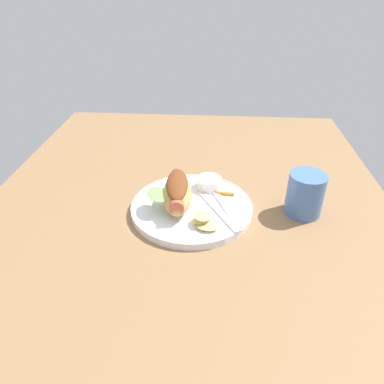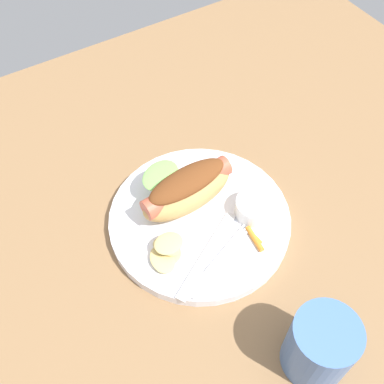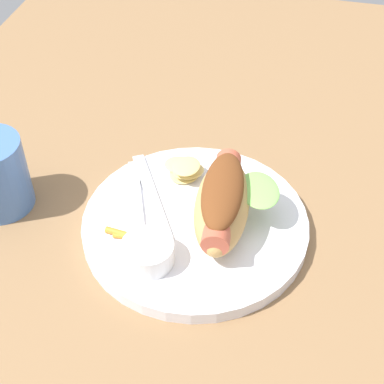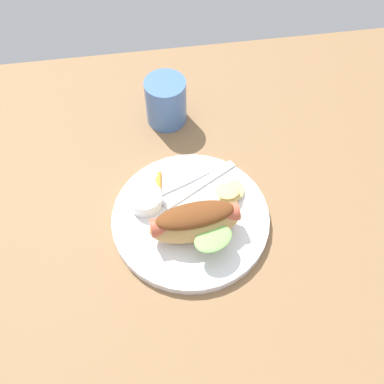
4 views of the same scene
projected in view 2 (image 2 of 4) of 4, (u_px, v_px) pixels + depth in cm
name	position (u px, v px, depth cm)	size (l,w,h in cm)	color
ground_plane	(181.00, 228.00, 68.26)	(120.00, 90.00, 1.80)	olive
plate	(200.00, 220.00, 67.11)	(25.57, 25.57, 1.60)	white
hot_dog	(187.00, 188.00, 65.26)	(14.67, 10.41, 6.23)	tan
sauce_ramekin	(255.00, 207.00, 65.84)	(5.54, 5.54, 2.54)	white
fork	(224.00, 256.00, 62.50)	(14.79, 6.70, 0.40)	silver
knife	(207.00, 255.00, 62.57)	(14.74, 1.40, 0.36)	silver
chips_pile	(166.00, 251.00, 62.00)	(5.40, 5.92, 2.39)	#DAC275
carrot_garnish	(255.00, 238.00, 63.90)	(1.23, 4.06, 0.75)	orange
drinking_cup	(320.00, 346.00, 52.50)	(7.55, 7.55, 9.12)	#4770B2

